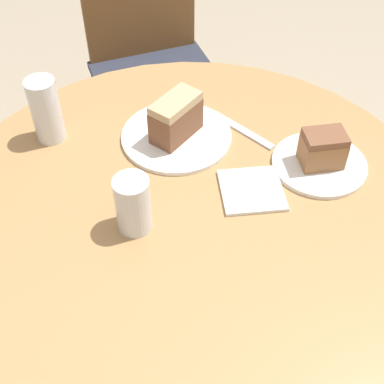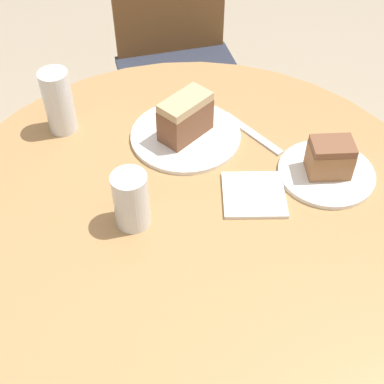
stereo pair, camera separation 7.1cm
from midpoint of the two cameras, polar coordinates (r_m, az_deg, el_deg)
The scene contains 11 objects.
ground_plane at distance 1.67m, azimuth 1.28°, elevation -18.46°, with size 8.00×8.00×0.00m, color tan.
table at distance 1.18m, azimuth 1.72°, elevation -6.64°, with size 1.03×1.03×0.72m.
chair at distance 1.91m, azimuth -0.28°, elevation 13.93°, with size 0.46×0.49×0.95m.
plate_near at distance 1.21m, azimuth 1.00°, elevation 5.98°, with size 0.25×0.25×0.01m.
plate_far at distance 1.16m, azimuth 15.83°, elevation 1.90°, with size 0.20×0.20×0.01m.
cake_slice_near at distance 1.17m, azimuth 1.03°, elevation 7.95°, with size 0.13×0.12×0.10m.
cake_slice_far at distance 1.13m, azimuth 16.26°, elevation 3.48°, with size 0.09×0.07×0.08m.
glass_lemonade at distance 1.00m, azimuth -4.48°, elevation -1.15°, with size 0.07×0.07×0.12m.
glass_water at distance 1.22m, azimuth -12.36°, elevation 9.02°, with size 0.06×0.06×0.15m.
napkin_stack at distance 1.09m, azimuth 8.46°, elevation -0.33°, with size 0.14×0.14×0.01m.
fork at distance 1.23m, azimuth 8.06°, elevation 6.17°, with size 0.11×0.16×0.00m.
Camera 2 is at (-0.10, -0.70, 1.51)m, focal length 50.00 mm.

